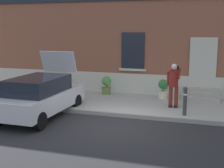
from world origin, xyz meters
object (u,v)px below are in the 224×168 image
bollard_near_person (185,100)px  planter_olive (106,85)px  planter_charcoal (56,82)px  planter_cream (163,88)px  person_on_phone (174,83)px  hatchback_car_silver (40,96)px

bollard_near_person → planter_olive: bearing=145.7°
bollard_near_person → planter_charcoal: (-6.54, 2.67, -0.11)m
planter_cream → bollard_near_person: bearing=-65.7°
planter_charcoal → planter_olive: (2.70, -0.05, 0.00)m
planter_olive → planter_cream: same height
planter_charcoal → planter_olive: bearing=-1.0°
bollard_near_person → person_on_phone: bearing=118.2°
bollard_near_person → planter_cream: size_ratio=1.22×
planter_charcoal → planter_cream: size_ratio=1.00×
bollard_near_person → planter_cream: (-1.13, 2.51, -0.11)m
bollard_near_person → planter_olive: bollard_near_person is taller
person_on_phone → planter_cream: size_ratio=2.03×
hatchback_car_silver → planter_olive: size_ratio=4.75×
person_on_phone → planter_charcoal: bearing=159.7°
hatchback_car_silver → planter_charcoal: size_ratio=4.75×
planter_charcoal → bollard_near_person: bearing=-22.2°
person_on_phone → planter_cream: person_on_phone is taller
hatchback_car_silver → person_on_phone: 5.11m
hatchback_car_silver → planter_charcoal: hatchback_car_silver is taller
bollard_near_person → planter_olive: size_ratio=1.22×
bollard_near_person → person_on_phone: size_ratio=0.60×
hatchback_car_silver → bollard_near_person: hatchback_car_silver is taller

